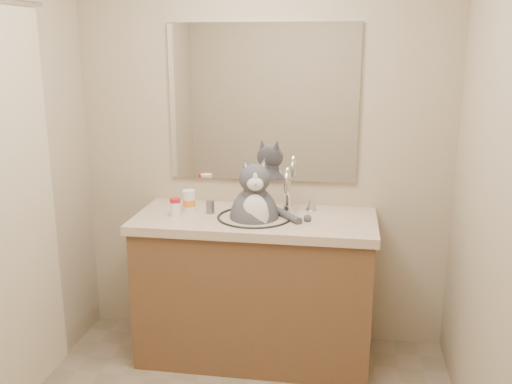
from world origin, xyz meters
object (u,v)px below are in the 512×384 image
cat (255,215)px  pill_bottle_orange (189,201)px  grey_canister (210,207)px  pill_bottle_redcap (175,207)px

cat → pill_bottle_orange: cat is taller
cat → grey_canister: size_ratio=7.41×
pill_bottle_redcap → pill_bottle_orange: (0.05, 0.11, 0.01)m
cat → pill_bottle_redcap: bearing=172.4°
pill_bottle_redcap → pill_bottle_orange: size_ratio=0.83×
pill_bottle_redcap → pill_bottle_orange: bearing=64.7°
cat → pill_bottle_redcap: cat is taller
cat → pill_bottle_orange: bearing=157.7°
pill_bottle_orange → pill_bottle_redcap: bearing=-115.3°
pill_bottle_redcap → pill_bottle_orange: 0.12m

